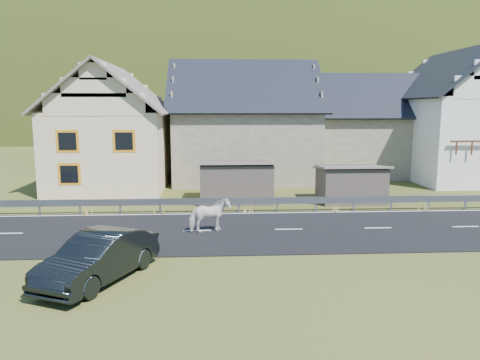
{
  "coord_description": "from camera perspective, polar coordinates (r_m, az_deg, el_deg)",
  "views": [
    {
      "loc": [
        -3.26,
        -19.75,
        5.36
      ],
      "look_at": [
        -2.04,
        1.67,
        1.99
      ],
      "focal_mm": 35.0,
      "sensor_mm": 36.0,
      "label": 1
    }
  ],
  "objects": [
    {
      "name": "guardrail",
      "position": [
        24.14,
        4.58,
        -2.55
      ],
      "size": [
        28.1,
        0.09,
        0.75
      ],
      "color": "#93969B",
      "rests_on": "ground"
    },
    {
      "name": "car",
      "position": [
        15.3,
        -16.82,
        -8.99
      ],
      "size": [
        3.34,
        4.8,
        1.5
      ],
      "primitive_type": "imported",
      "rotation": [
        0.0,
        0.0,
        -0.43
      ],
      "color": "black",
      "rests_on": "ground"
    },
    {
      "name": "lane_markings",
      "position": [
        20.71,
        5.94,
        -5.98
      ],
      "size": [
        60.0,
        6.6,
        0.01
      ],
      "primitive_type": "cube",
      "color": "silver",
      "rests_on": "road"
    },
    {
      "name": "house_white",
      "position": [
        38.37,
        25.4,
        7.64
      ],
      "size": [
        8.8,
        10.8,
        9.7
      ],
      "color": "white",
      "rests_on": "ground"
    },
    {
      "name": "horse",
      "position": [
        20.06,
        -3.73,
        -4.32
      ],
      "size": [
        1.31,
        1.88,
        1.45
      ],
      "primitive_type": "imported",
      "rotation": [
        0.0,
        0.0,
        1.91
      ],
      "color": "silver",
      "rests_on": "road"
    },
    {
      "name": "ground",
      "position": [
        20.72,
        5.94,
        -6.1
      ],
      "size": [
        160.0,
        160.0,
        0.0
      ],
      "primitive_type": "plane",
      "color": "#343D13",
      "rests_on": "ground"
    },
    {
      "name": "road",
      "position": [
        20.72,
        5.94,
        -6.05
      ],
      "size": [
        60.0,
        7.0,
        0.04
      ],
      "primitive_type": "cube",
      "color": "black",
      "rests_on": "ground"
    },
    {
      "name": "shed_right",
      "position": [
        27.24,
        13.34,
        -0.51
      ],
      "size": [
        3.8,
        2.9,
        2.2
      ],
      "primitive_type": "cube",
      "color": "brown",
      "rests_on": "ground"
    },
    {
      "name": "house_cream",
      "position": [
        32.47,
        -15.35,
        6.85
      ],
      "size": [
        7.8,
        9.8,
        8.3
      ],
      "color": "beige",
      "rests_on": "ground"
    },
    {
      "name": "mountain",
      "position": [
        201.52,
        -0.88,
        1.72
      ],
      "size": [
        440.0,
        280.0,
        260.0
      ],
      "primitive_type": "ellipsoid",
      "color": "#273411",
      "rests_on": "ground"
    },
    {
      "name": "house_stone_a",
      "position": [
        34.83,
        0.47,
        7.75
      ],
      "size": [
        10.8,
        9.8,
        8.9
      ],
      "color": "tan",
      "rests_on": "ground"
    },
    {
      "name": "conifer_patch",
      "position": [
        139.69,
        -25.28,
        8.36
      ],
      "size": [
        76.0,
        50.0,
        28.0
      ],
      "primitive_type": "ellipsoid",
      "color": "black",
      "rests_on": "ground"
    },
    {
      "name": "house_stone_b",
      "position": [
        38.76,
        15.3,
        6.97
      ],
      "size": [
        9.8,
        8.8,
        8.1
      ],
      "color": "tan",
      "rests_on": "ground"
    },
    {
      "name": "shed_left",
      "position": [
        26.62,
        -0.5,
        -0.27
      ],
      "size": [
        4.3,
        3.3,
        2.4
      ],
      "primitive_type": "cube",
      "color": "brown",
      "rests_on": "ground"
    }
  ]
}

